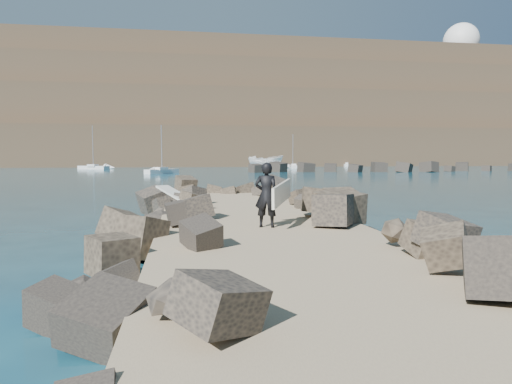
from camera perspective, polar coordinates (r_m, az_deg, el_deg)
The scene contains 15 objects.
ground at distance 15.53m, azimuth -0.58°, elevation -5.23°, with size 800.00×800.00×0.00m, color #0F384C.
jetty at distance 13.53m, azimuth 0.66°, elevation -5.41°, with size 6.00×26.00×0.60m, color #8C7759.
riprap_left at distance 13.83m, azimuth -11.67°, elevation -4.45°, with size 2.60×22.00×1.00m, color black.
riprap_right at distance 14.73m, azimuth 11.55°, elevation -3.89°, with size 2.60×22.00×1.00m, color black.
breakwater_secondary at distance 79.43m, azimuth 19.03°, elevation 2.85°, with size 52.00×4.00×1.20m, color black.
headland at distance 176.07m, azimuth -5.00°, elevation 8.91°, with size 360.00×140.00×32.00m, color #2D4919.
surfboard_resting at distance 18.22m, azimuth -10.15°, elevation -0.56°, with size 0.56×2.24×0.07m, color beige.
boat_imported at distance 90.65m, azimuth 1.21°, elevation 3.76°, with size 2.63×6.99×2.70m, color white.
surfer_with_board at distance 12.98m, azimuth 1.58°, elevation -0.33°, with size 1.34×2.13×1.86m.
radome at distance 197.70m, azimuth 24.25°, elevation 16.26°, with size 13.05×13.05×20.66m.
sailboat_b at distance 68.44m, azimuth -11.67°, elevation 2.56°, with size 4.96×5.21×7.24m.
sailboat_f at distance 113.21m, azimuth 11.07°, elevation 3.33°, with size 1.88×5.22×6.37m.
sailboat_d at distance 95.35m, azimuth 4.63°, elevation 3.18°, with size 1.94×5.96×7.19m.
sailboat_e at distance 93.69m, azimuth -19.66°, elevation 2.91°, with size 6.59×5.46×8.52m.
headland_buildings at distance 171.30m, azimuth -2.50°, elevation 15.11°, with size 137.50×30.50×5.00m.
Camera 1 is at (-2.23, -15.14, 2.65)m, focal length 32.00 mm.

